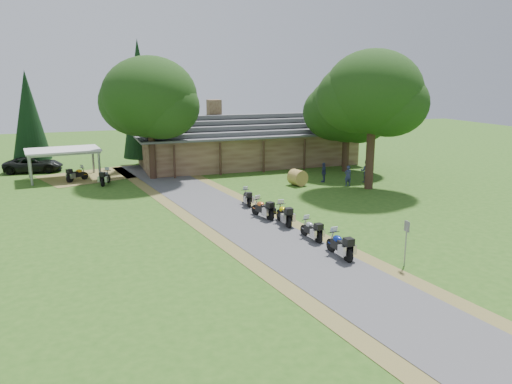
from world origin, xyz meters
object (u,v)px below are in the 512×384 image
object	(u,v)px
motorcycle_carport_b	(105,177)
hay_bale	(298,178)
carport	(64,164)
motorcycle_row_b	(311,229)
motorcycle_row_d	(263,208)
motorcycle_carport_a	(77,174)
motorcycle_row_a	(340,244)
motorcycle_row_c	(284,213)
motorcycle_row_e	(247,197)
car_dark_suv	(33,161)
lodge	(247,139)

from	to	relation	value
motorcycle_carport_b	hay_bale	world-z (taller)	motorcycle_carport_b
hay_bale	carport	bearing A→B (deg)	152.59
motorcycle_row_b	motorcycle_row_d	distance (m)	4.82
motorcycle_row_b	motorcycle_carport_a	xyz separation A→B (m)	(-11.48, 20.01, 0.02)
motorcycle_row_a	hay_bale	world-z (taller)	motorcycle_row_a
motorcycle_carport_b	motorcycle_carport_a	bearing A→B (deg)	64.69
motorcycle_row_c	carport	bearing A→B (deg)	36.30
motorcycle_row_e	car_dark_suv	bearing A→B (deg)	45.33
lodge	motorcycle_row_a	distance (m)	26.08
motorcycle_row_e	hay_bale	bearing A→B (deg)	-45.97
motorcycle_row_a	hay_bale	bearing A→B (deg)	-19.94
car_dark_suv	motorcycle_carport_b	xyz separation A→B (m)	(5.74, -7.62, -0.39)
carport	motorcycle_row_b	bearing A→B (deg)	-66.28
car_dark_suv	motorcycle_carport_b	distance (m)	9.54
motorcycle_row_e	motorcycle_carport_b	size ratio (longest dim) A/B	0.90
motorcycle_carport_a	motorcycle_carport_b	xyz separation A→B (m)	(2.10, -2.17, 0.02)
motorcycle_row_a	motorcycle_carport_a	distance (m)	25.59
motorcycle_row_d	hay_bale	distance (m)	9.64
motorcycle_row_a	hay_bale	size ratio (longest dim) A/B	1.57
carport	motorcycle_row_e	distance (m)	17.74
motorcycle_row_b	motorcycle_carport_a	world-z (taller)	motorcycle_carport_a
motorcycle_carport_b	car_dark_suv	bearing A→B (deg)	57.61
motorcycle_row_d	motorcycle_carport_a	bearing A→B (deg)	18.47
car_dark_suv	motorcycle_row_c	distance (m)	26.90
motorcycle_row_c	motorcycle_carport_b	distance (m)	17.39
car_dark_suv	motorcycle_row_b	distance (m)	29.61
motorcycle_carport_a	lodge	bearing A→B (deg)	-26.67
carport	hay_bale	distance (m)	19.52
motorcycle_row_e	motorcycle_row_b	bearing A→B (deg)	-167.45
lodge	motorcycle_row_e	size ratio (longest dim) A/B	12.73
lodge	motorcycle_carport_b	size ratio (longest dim) A/B	11.40
motorcycle_row_a	hay_bale	xyz separation A→B (m)	(4.74, 15.20, -0.04)
motorcycle_row_c	motorcycle_row_e	size ratio (longest dim) A/B	1.17
motorcycle_carport_b	motorcycle_row_a	bearing A→B (deg)	-134.66
motorcycle_row_c	motorcycle_carport_a	world-z (taller)	motorcycle_row_c
motorcycle_row_e	lodge	bearing A→B (deg)	-12.77
car_dark_suv	motorcycle_carport_b	bearing A→B (deg)	-136.09
hay_bale	motorcycle_carport_a	bearing A→B (deg)	155.02
motorcycle_row_e	motorcycle_row_c	bearing A→B (deg)	-166.96
motorcycle_row_a	motorcycle_row_b	bearing A→B (deg)	-0.12
motorcycle_row_b	carport	bearing A→B (deg)	23.74
lodge	motorcycle_carport_b	distance (m)	14.66
motorcycle_row_d	motorcycle_carport_a	xyz separation A→B (m)	(-10.50, 15.29, -0.02)
motorcycle_row_e	motorcycle_row_a	bearing A→B (deg)	-168.44
motorcycle_row_d	motorcycle_row_e	size ratio (longest dim) A/B	1.12
lodge	motorcycle_row_d	distance (m)	19.00
carport	hay_bale	xyz separation A→B (m)	(17.32, -8.98, -0.63)
car_dark_suv	motorcycle_row_d	size ratio (longest dim) A/B	2.86
car_dark_suv	motorcycle_row_c	world-z (taller)	car_dark_suv
carport	motorcycle_row_c	xyz separation A→B (m)	(12.17, -18.36, -0.58)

